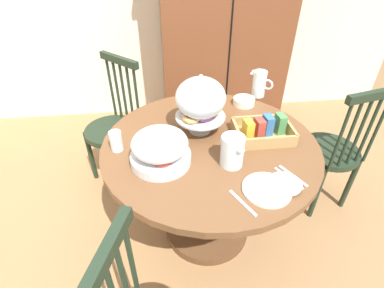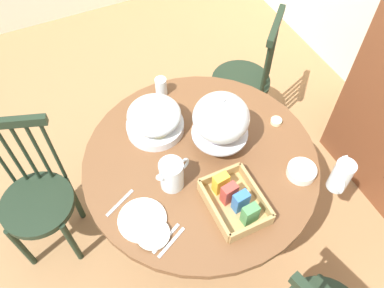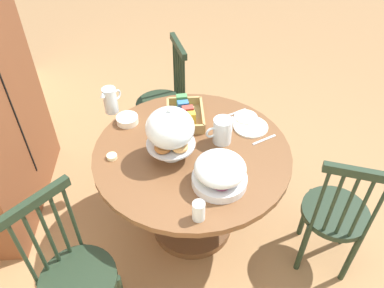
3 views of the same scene
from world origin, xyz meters
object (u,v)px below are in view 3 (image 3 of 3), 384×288
china_plate_large (251,127)px  drinking_glass (199,211)px  milk_pitcher (111,101)px  butter_dish (112,157)px  china_plate_small (246,117)px  dining_table (192,176)px  pastry_stand_with_dome (170,130)px  windsor_chair_near_window (75,277)px  windsor_chair_facing_door (164,104)px  orange_juice_pitcher (222,132)px  windsor_chair_by_cabinet (335,216)px  fruit_platter_covered (220,172)px  cereal_bowl (127,120)px

china_plate_large → drinking_glass: size_ratio=2.00×
milk_pitcher → butter_dish: (-0.45, -0.04, -0.07)m
milk_pitcher → china_plate_small: 0.89m
dining_table → pastry_stand_with_dome: bearing=108.2°
windsor_chair_near_window → windsor_chair_facing_door: size_ratio=1.00×
milk_pitcher → china_plate_large: (-0.23, -0.89, -0.08)m
orange_juice_pitcher → drinking_glass: 0.60m
windsor_chair_facing_door → orange_juice_pitcher: windsor_chair_facing_door is taller
drinking_glass → pastry_stand_with_dome: bearing=15.5°
china_plate_small → drinking_glass: size_ratio=1.36×
windsor_chair_by_cabinet → china_plate_small: size_ratio=6.50×
butter_dish → fruit_platter_covered: bearing=-111.2°
windsor_chair_facing_door → china_plate_small: 0.86m
china_plate_large → butter_dish: butter_dish is taller
pastry_stand_with_dome → butter_dish: bearing=89.5°
fruit_platter_covered → china_plate_large: (0.46, -0.25, -0.08)m
pastry_stand_with_dome → milk_pitcher: bearing=40.2°
dining_table → orange_juice_pitcher: orange_juice_pitcher is taller
fruit_platter_covered → drinking_glass: size_ratio=2.73×
fruit_platter_covered → pastry_stand_with_dome: bearing=47.9°
windsor_chair_near_window → windsor_chair_by_cabinet: (0.31, -1.47, 0.00)m
fruit_platter_covered → china_plate_large: size_ratio=1.36×
cereal_bowl → butter_dish: 0.33m
windsor_chair_facing_door → butter_dish: windsor_chair_facing_door is taller
windsor_chair_facing_door → pastry_stand_with_dome: size_ratio=2.83×
china_plate_large → butter_dish: bearing=105.0°
china_plate_small → dining_table: bearing=127.3°
windsor_chair_by_cabinet → fruit_platter_covered: (0.04, 0.70, 0.37)m
pastry_stand_with_dome → cereal_bowl: bearing=39.9°
fruit_platter_covered → drinking_glass: 0.26m
windsor_chair_facing_door → fruit_platter_covered: size_ratio=3.25×
china_plate_large → cereal_bowl: bearing=82.9°
milk_pitcher → butter_dish: bearing=-174.6°
windsor_chair_by_cabinet → china_plate_large: windsor_chair_by_cabinet is taller
orange_juice_pitcher → china_plate_large: size_ratio=0.87×
windsor_chair_facing_door → cereal_bowl: (-0.58, 0.22, 0.31)m
windsor_chair_near_window → fruit_platter_covered: (0.35, -0.77, 0.37)m
fruit_platter_covered → orange_juice_pitcher: (0.34, -0.05, -0.01)m
china_plate_large → china_plate_small: china_plate_small is taller
windsor_chair_by_cabinet → fruit_platter_covered: bearing=86.8°
pastry_stand_with_dome → butter_dish: pastry_stand_with_dome is taller
pastry_stand_with_dome → china_plate_small: bearing=-56.9°
pastry_stand_with_dome → fruit_platter_covered: pastry_stand_with_dome is taller
china_plate_large → china_plate_small: bearing=10.9°
china_plate_small → butter_dish: bearing=110.8°
dining_table → windsor_chair_facing_door: 0.89m
china_plate_large → fruit_platter_covered: bearing=151.3°
china_plate_large → china_plate_small: size_ratio=1.47×
windsor_chair_facing_door → fruit_platter_covered: 1.24m
cereal_bowl → butter_dish: bearing=168.2°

